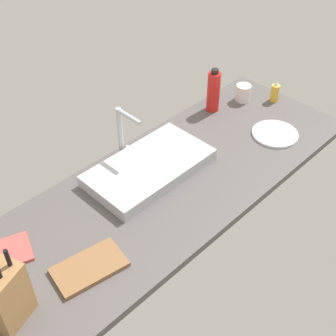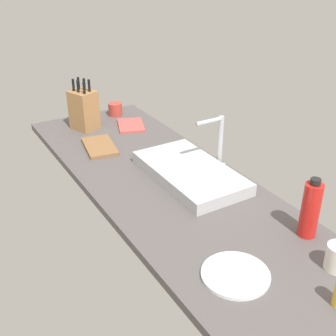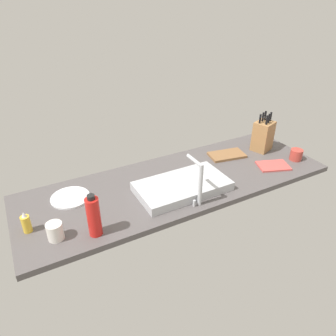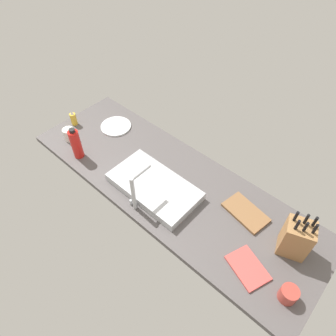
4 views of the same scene
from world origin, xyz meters
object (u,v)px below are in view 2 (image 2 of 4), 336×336
faucet (218,139)px  dinner_plate (235,275)px  cutting_board (100,146)px  knife_block (84,110)px  ceramic_cup (115,109)px  sink_basin (190,173)px  water_bottle (310,209)px  dish_towel (131,125)px

faucet → dinner_plate: size_ratio=1.17×
cutting_board → knife_block: bearing=173.0°
knife_block → ceramic_cup: size_ratio=3.40×
faucet → sink_basin: bearing=-86.6°
ceramic_cup → dinner_plate: bearing=-10.5°
knife_block → sink_basin: bearing=-6.7°
cutting_board → water_bottle: (109.18, 35.74, 10.07)cm
faucet → ceramic_cup: bearing=-173.3°
knife_block → water_bottle: 142.30cm
water_bottle → cutting_board: bearing=-161.9°
water_bottle → ceramic_cup: bearing=-176.9°
sink_basin → water_bottle: 59.98cm
sink_basin → water_bottle: (57.97, 13.07, 8.20)cm
dinner_plate → dish_towel: same height
cutting_board → faucet: bearing=37.2°
ceramic_cup → dish_towel: bearing=-0.0°
ceramic_cup → cutting_board: bearing=-34.6°
dinner_plate → dish_towel: bearing=167.9°
dinner_plate → ceramic_cup: size_ratio=2.64×
cutting_board → ceramic_cup: 48.62cm
water_bottle → knife_block: bearing=-166.9°
sink_basin → dish_towel: bearing=176.0°
faucet → knife_block: size_ratio=0.91×
cutting_board → dish_towel: size_ratio=1.23×
knife_block → dish_towel: knife_block is taller
water_bottle → ceramic_cup: water_bottle is taller
water_bottle → dinner_plate: 38.26cm
faucet → dinner_plate: bearing=-31.6°
knife_block → cutting_board: knife_block is taller
dish_towel → knife_block: bearing=-114.1°
sink_basin → faucet: (-0.92, 15.44, 12.90)cm
cutting_board → ceramic_cup: bearing=145.4°
dish_towel → water_bottle: bearing=3.7°
cutting_board → dinner_plate: size_ratio=1.14×
dish_towel → ceramic_cup: bearing=180.0°
water_bottle → ceramic_cup: (-149.13, -8.21, -7.04)cm
dish_towel → dinner_plate: bearing=-12.1°
faucet → water_bottle: bearing=-2.3°
knife_block → water_bottle: size_ratio=1.23×
knife_block → dish_towel: size_ratio=1.39×
sink_basin → water_bottle: size_ratio=2.38×
knife_block → cutting_board: bearing=-26.9°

